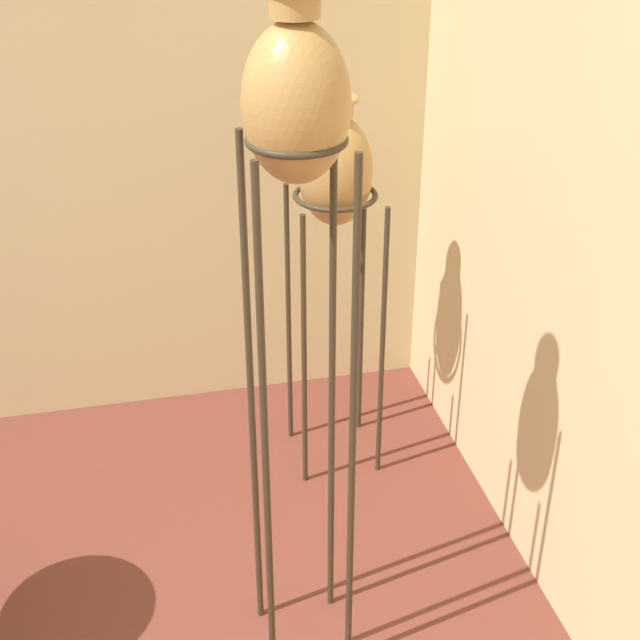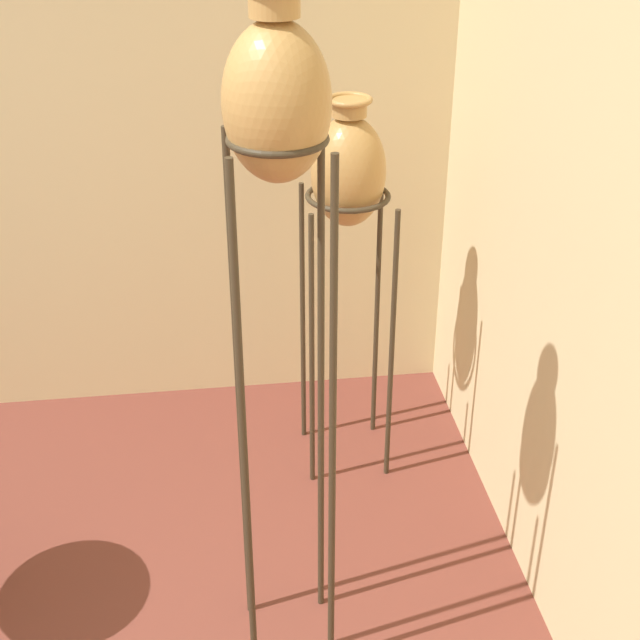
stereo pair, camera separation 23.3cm
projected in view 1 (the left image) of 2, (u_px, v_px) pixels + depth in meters
The scene contains 2 objects.
vase_stand_tall at pixel (297, 135), 2.06m from camera, with size 0.26×0.26×2.00m.
vase_stand_medium at pixel (335, 180), 3.13m from camera, with size 0.32×0.32×1.49m.
Camera 1 is at (0.94, -1.28, 2.29)m, focal length 50.00 mm.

